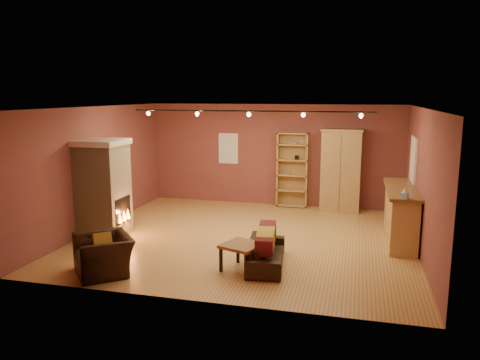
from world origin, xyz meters
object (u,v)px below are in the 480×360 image
(bar_counter, at_px, (400,214))
(armchair, at_px, (103,248))
(fireplace, at_px, (103,188))
(coffee_table, at_px, (242,248))
(armoire, at_px, (341,170))
(loveseat, at_px, (266,247))
(bookcase, at_px, (293,169))

(bar_counter, distance_m, armchair, 6.04)
(fireplace, relative_size, coffee_table, 2.62)
(armoire, distance_m, armchair, 6.74)
(loveseat, bearing_deg, armchair, 105.00)
(fireplace, xyz_separation_m, armoire, (4.89, 3.57, 0.04))
(bar_counter, xyz_separation_m, armchair, (-5.13, -3.19, -0.13))
(fireplace, xyz_separation_m, bookcase, (3.60, 3.74, -0.02))
(fireplace, distance_m, armoire, 6.06)
(armoire, bearing_deg, bookcase, 172.61)
(loveseat, bearing_deg, fireplace, 69.55)
(armoire, height_order, coffee_table, armoire)
(fireplace, bearing_deg, loveseat, -13.49)
(loveseat, xyz_separation_m, coffee_table, (-0.37, -0.35, 0.07))
(bar_counter, bearing_deg, armchair, -148.07)
(loveseat, bearing_deg, coffee_table, 126.35)
(bar_counter, bearing_deg, loveseat, -139.30)
(bookcase, xyz_separation_m, armchair, (-2.48, -5.72, -0.59))
(fireplace, relative_size, bar_counter, 0.88)
(bar_counter, relative_size, armchair, 1.99)
(armoire, height_order, armchair, armoire)
(fireplace, height_order, armchair, fireplace)
(loveseat, distance_m, armchair, 2.87)
(armchair, height_order, coffee_table, armchair)
(armchair, bearing_deg, loveseat, 70.97)
(bookcase, distance_m, coffee_table, 5.04)
(armoire, bearing_deg, loveseat, -104.05)
(bar_counter, bearing_deg, fireplace, -168.95)
(armchair, xyz_separation_m, coffee_table, (2.29, 0.72, -0.04))
(bookcase, height_order, coffee_table, bookcase)
(bar_counter, height_order, armchair, bar_counter)
(armchair, relative_size, coffee_table, 1.49)
(fireplace, distance_m, bookcase, 5.19)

